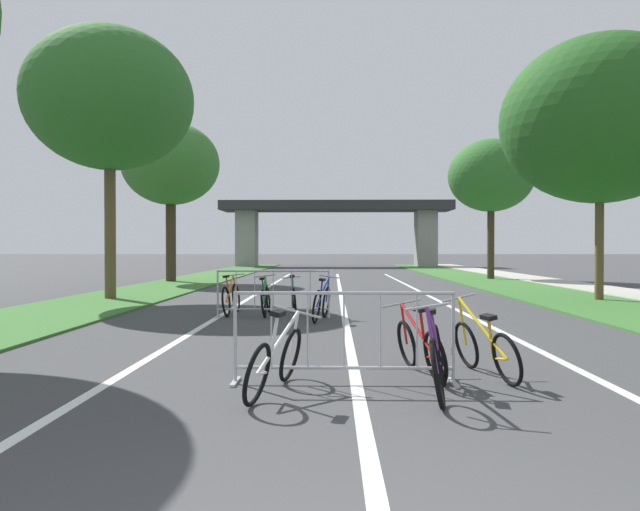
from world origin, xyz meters
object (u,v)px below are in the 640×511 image
at_px(bicycle_green_0, 266,300).
at_px(crowd_barrier_nearest, 344,338).
at_px(tree_right_pine_near, 491,176).
at_px(bicycle_yellow_5, 485,348).
at_px(tree_left_oak_mid, 110,100).
at_px(crowd_barrier_second, 273,294).
at_px(bicycle_white_1, 276,360).
at_px(bicycle_red_4, 420,347).
at_px(bicycle_purple_2, 438,360).
at_px(bicycle_orange_6, 231,298).
at_px(tree_left_pine_far, 171,164).
at_px(bicycle_blue_3, 322,302).
at_px(tree_right_oak_near, 600,120).
at_px(bicycle_teal_7, 294,299).

bearing_deg(bicycle_green_0, crowd_barrier_nearest, -77.01).
xyz_separation_m(tree_right_pine_near, bicycle_yellow_5, (-5.91, -21.86, -4.72)).
relative_size(tree_left_oak_mid, tree_right_pine_near, 1.18).
relative_size(crowd_barrier_second, bicycle_white_1, 1.48).
bearing_deg(bicycle_red_4, bicycle_purple_2, -99.40).
bearing_deg(bicycle_yellow_5, bicycle_red_4, 162.31).
xyz_separation_m(bicycle_red_4, bicycle_orange_6, (-3.41, 6.50, 0.03)).
xyz_separation_m(tree_left_pine_far, bicycle_red_4, (8.37, -19.35, -4.98)).
bearing_deg(bicycle_blue_3, tree_left_oak_mid, 152.99).
xyz_separation_m(bicycle_red_4, bicycle_yellow_5, (0.76, -0.06, 0.00)).
xyz_separation_m(tree_right_pine_near, crowd_barrier_nearest, (-7.59, -22.22, -4.54)).
bearing_deg(bicycle_white_1, bicycle_red_4, 41.84).
relative_size(tree_left_pine_far, bicycle_purple_2, 4.22).
bearing_deg(bicycle_white_1, tree_left_oak_mid, 131.38).
distance_m(tree_left_pine_far, crowd_barrier_nearest, 21.67).
xyz_separation_m(tree_left_pine_far, bicycle_orange_6, (4.97, -12.86, -4.94)).
distance_m(tree_right_pine_near, bicycle_red_4, 23.28).
bearing_deg(crowd_barrier_nearest, bicycle_blue_3, 93.52).
bearing_deg(tree_left_oak_mid, tree_right_oak_near, -0.49).
bearing_deg(tree_right_oak_near, tree_right_pine_near, 90.09).
bearing_deg(bicycle_yellow_5, crowd_barrier_nearest, 179.06).
relative_size(tree_left_oak_mid, bicycle_red_4, 5.10).
distance_m(crowd_barrier_nearest, crowd_barrier_second, 6.55).
bearing_deg(bicycle_yellow_5, tree_right_oak_near, 46.84).
bearing_deg(bicycle_blue_3, crowd_barrier_second, 164.08).
bearing_deg(tree_right_oak_near, bicycle_yellow_5, -120.15).
bearing_deg(tree_left_pine_far, bicycle_blue_3, -63.00).
xyz_separation_m(bicycle_green_0, bicycle_yellow_5, (3.35, -6.43, -0.01)).
height_order(tree_right_oak_near, bicycle_purple_2, tree_right_oak_near).
distance_m(bicycle_blue_3, bicycle_orange_6, 2.38).
distance_m(tree_left_oak_mid, bicycle_white_1, 13.87).
bearing_deg(bicycle_red_4, crowd_barrier_nearest, -167.48).
relative_size(tree_right_pine_near, bicycle_red_4, 4.34).
xyz_separation_m(tree_right_oak_near, bicycle_green_0, (-9.28, -3.78, -4.88)).
xyz_separation_m(bicycle_yellow_5, bicycle_teal_7, (-2.71, 6.50, 0.02)).
xyz_separation_m(tree_right_oak_near, bicycle_purple_2, (-6.64, -11.12, -4.86)).
xyz_separation_m(crowd_barrier_second, bicycle_purple_2, (2.42, -6.94, -0.14)).
height_order(tree_right_oak_near, bicycle_blue_3, tree_right_oak_near).
bearing_deg(tree_left_oak_mid, bicycle_blue_3, -37.12).
xyz_separation_m(bicycle_green_0, bicycle_white_1, (0.94, -7.27, 0.00)).
bearing_deg(bicycle_yellow_5, bicycle_purple_2, -141.12).
xyz_separation_m(tree_left_pine_far, bicycle_purple_2, (8.42, -20.32, -4.94)).
bearing_deg(tree_right_oak_near, bicycle_white_1, -127.04).
height_order(tree_right_oak_near, bicycle_yellow_5, tree_right_oak_near).
xyz_separation_m(tree_right_pine_near, crowd_barrier_second, (-9.05, -15.83, -4.54)).
distance_m(crowd_barrier_second, bicycle_red_4, 6.42).
relative_size(bicycle_green_0, bicycle_blue_3, 0.97).
bearing_deg(tree_right_pine_near, bicycle_blue_3, -115.91).
height_order(tree_left_pine_far, tree_right_oak_near, tree_right_oak_near).
relative_size(bicycle_yellow_5, bicycle_orange_6, 0.93).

